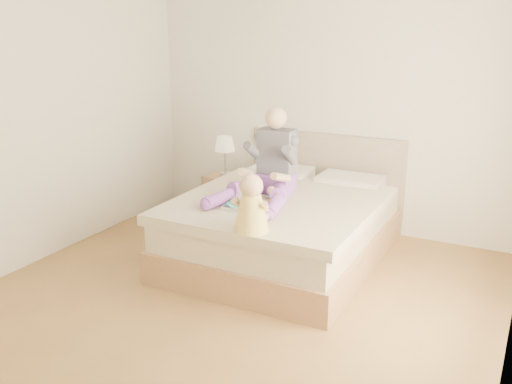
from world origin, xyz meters
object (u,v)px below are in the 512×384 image
at_px(bed, 287,223).
at_px(adult, 269,170).
at_px(baby, 252,208).
at_px(tray, 253,203).
at_px(nightstand, 227,198).

xyz_separation_m(bed, adult, (-0.14, -0.11, 0.53)).
distance_m(adult, baby, 0.93).
height_order(adult, baby, adult).
height_order(bed, tray, bed).
distance_m(bed, adult, 0.56).
xyz_separation_m(bed, nightstand, (-1.00, 0.60, -0.06)).
bearing_deg(tray, nightstand, 117.11).
distance_m(nightstand, tray, 1.45).
bearing_deg(tray, baby, -75.93).
height_order(bed, nightstand, bed).
bearing_deg(bed, baby, -81.32).
distance_m(adult, tray, 0.42).
bearing_deg(nightstand, tray, -37.11).
relative_size(bed, nightstand, 4.32).
distance_m(bed, tray, 0.58).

